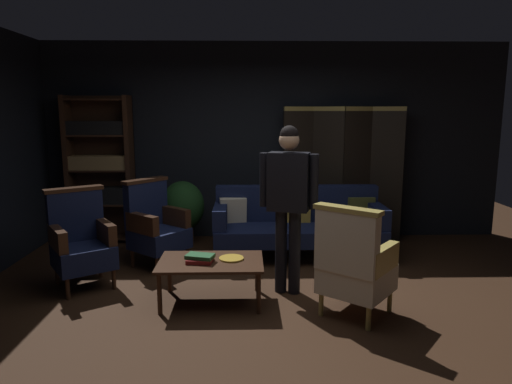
{
  "coord_description": "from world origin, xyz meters",
  "views": [
    {
      "loc": [
        -0.11,
        -4.2,
        1.84
      ],
      "look_at": [
        0.0,
        0.8,
        0.95
      ],
      "focal_mm": 32.07,
      "sensor_mm": 36.0,
      "label": 1
    }
  ],
  "objects_px": {
    "standing_figure": "(288,194)",
    "potted_plant": "(183,208)",
    "folding_screen": "(342,172)",
    "armchair_wing_left": "(81,241)",
    "velvet_couch": "(298,221)",
    "book_green_cloth": "(200,256)",
    "armchair_wing_right": "(155,226)",
    "coffee_table": "(211,265)",
    "armchair_gilt_accent": "(354,265)",
    "book_red_leather": "(200,260)",
    "bookshelf": "(100,168)",
    "brass_tray": "(231,258)"
  },
  "relations": [
    {
      "from": "armchair_gilt_accent",
      "to": "armchair_wing_right",
      "type": "xyz_separation_m",
      "value": [
        -2.05,
        1.45,
        0.0
      ]
    },
    {
      "from": "bookshelf",
      "to": "armchair_gilt_accent",
      "type": "distance_m",
      "value": 3.96
    },
    {
      "from": "bookshelf",
      "to": "coffee_table",
      "type": "xyz_separation_m",
      "value": [
        1.7,
        -2.18,
        -0.68
      ]
    },
    {
      "from": "folding_screen",
      "to": "coffee_table",
      "type": "relative_size",
      "value": 1.9
    },
    {
      "from": "book_green_cloth",
      "to": "standing_figure",
      "type": "bearing_deg",
      "value": 17.66
    },
    {
      "from": "armchair_wing_left",
      "to": "velvet_couch",
      "type": "bearing_deg",
      "value": 22.04
    },
    {
      "from": "standing_figure",
      "to": "book_red_leather",
      "type": "distance_m",
      "value": 1.08
    },
    {
      "from": "standing_figure",
      "to": "book_green_cloth",
      "type": "xyz_separation_m",
      "value": [
        -0.86,
        -0.27,
        -0.55
      ]
    },
    {
      "from": "folding_screen",
      "to": "potted_plant",
      "type": "xyz_separation_m",
      "value": [
        -2.24,
        -0.2,
        -0.47
      ]
    },
    {
      "from": "book_green_cloth",
      "to": "armchair_wing_right",
      "type": "bearing_deg",
      "value": 119.25
    },
    {
      "from": "book_red_leather",
      "to": "brass_tray",
      "type": "relative_size",
      "value": 0.99
    },
    {
      "from": "armchair_wing_left",
      "to": "standing_figure",
      "type": "xyz_separation_m",
      "value": [
        2.16,
        -0.23,
        0.54
      ]
    },
    {
      "from": "coffee_table",
      "to": "armchair_gilt_accent",
      "type": "distance_m",
      "value": 1.35
    },
    {
      "from": "velvet_couch",
      "to": "potted_plant",
      "type": "distance_m",
      "value": 1.63
    },
    {
      "from": "velvet_couch",
      "to": "book_red_leather",
      "type": "bearing_deg",
      "value": -126.62
    },
    {
      "from": "folding_screen",
      "to": "book_green_cloth",
      "type": "relative_size",
      "value": 7.41
    },
    {
      "from": "velvet_couch",
      "to": "book_green_cloth",
      "type": "distance_m",
      "value": 1.85
    },
    {
      "from": "book_red_leather",
      "to": "armchair_wing_left",
      "type": "bearing_deg",
      "value": 158.63
    },
    {
      "from": "coffee_table",
      "to": "armchair_wing_left",
      "type": "bearing_deg",
      "value": 161.49
    },
    {
      "from": "potted_plant",
      "to": "brass_tray",
      "type": "distance_m",
      "value": 2.06
    },
    {
      "from": "brass_tray",
      "to": "bookshelf",
      "type": "bearing_deg",
      "value": 131.55
    },
    {
      "from": "bookshelf",
      "to": "potted_plant",
      "type": "distance_m",
      "value": 1.3
    },
    {
      "from": "book_red_leather",
      "to": "coffee_table",
      "type": "bearing_deg",
      "value": 22.26
    },
    {
      "from": "armchair_wing_right",
      "to": "armchair_gilt_accent",
      "type": "bearing_deg",
      "value": -35.4
    },
    {
      "from": "folding_screen",
      "to": "bookshelf",
      "type": "xyz_separation_m",
      "value": [
        -3.4,
        0.01,
        0.07
      ]
    },
    {
      "from": "coffee_table",
      "to": "book_red_leather",
      "type": "xyz_separation_m",
      "value": [
        -0.1,
        -0.04,
        0.07
      ]
    },
    {
      "from": "velvet_couch",
      "to": "book_red_leather",
      "type": "height_order",
      "value": "velvet_couch"
    },
    {
      "from": "armchair_wing_right",
      "to": "armchair_wing_left",
      "type": "bearing_deg",
      "value": -135.62
    },
    {
      "from": "potted_plant",
      "to": "armchair_wing_right",
      "type": "bearing_deg",
      "value": -103.63
    },
    {
      "from": "folding_screen",
      "to": "standing_figure",
      "type": "bearing_deg",
      "value": -115.9
    },
    {
      "from": "coffee_table",
      "to": "brass_tray",
      "type": "bearing_deg",
      "value": 12.43
    },
    {
      "from": "standing_figure",
      "to": "potted_plant",
      "type": "distance_m",
      "value": 2.23
    },
    {
      "from": "folding_screen",
      "to": "velvet_couch",
      "type": "xyz_separation_m",
      "value": [
        -0.7,
        -0.73,
        -0.53
      ]
    },
    {
      "from": "armchair_wing_left",
      "to": "armchair_wing_right",
      "type": "bearing_deg",
      "value": 44.38
    },
    {
      "from": "coffee_table",
      "to": "brass_tray",
      "type": "xyz_separation_m",
      "value": [
        0.2,
        0.04,
        0.05
      ]
    },
    {
      "from": "armchair_gilt_accent",
      "to": "armchair_wing_left",
      "type": "height_order",
      "value": "same"
    },
    {
      "from": "armchair_wing_left",
      "to": "book_red_leather",
      "type": "xyz_separation_m",
      "value": [
        1.3,
        -0.51,
        -0.05
      ]
    },
    {
      "from": "armchair_wing_right",
      "to": "standing_figure",
      "type": "relative_size",
      "value": 0.61
    },
    {
      "from": "armchair_gilt_accent",
      "to": "standing_figure",
      "type": "height_order",
      "value": "standing_figure"
    },
    {
      "from": "bookshelf",
      "to": "standing_figure",
      "type": "distance_m",
      "value": 3.14
    },
    {
      "from": "armchair_wing_right",
      "to": "potted_plant",
      "type": "height_order",
      "value": "armchair_wing_right"
    },
    {
      "from": "armchair_gilt_accent",
      "to": "book_green_cloth",
      "type": "bearing_deg",
      "value": 167.83
    },
    {
      "from": "velvet_couch",
      "to": "book_green_cloth",
      "type": "height_order",
      "value": "velvet_couch"
    },
    {
      "from": "bookshelf",
      "to": "armchair_wing_right",
      "type": "xyz_separation_m",
      "value": [
        0.95,
        -1.07,
        -0.57
      ]
    },
    {
      "from": "coffee_table",
      "to": "armchair_wing_right",
      "type": "distance_m",
      "value": 1.34
    },
    {
      "from": "potted_plant",
      "to": "book_green_cloth",
      "type": "relative_size",
      "value": 3.48
    },
    {
      "from": "folding_screen",
      "to": "coffee_table",
      "type": "bearing_deg",
      "value": -128.12
    },
    {
      "from": "standing_figure",
      "to": "armchair_gilt_accent",
      "type": "bearing_deg",
      "value": -46.91
    },
    {
      "from": "standing_figure",
      "to": "brass_tray",
      "type": "xyz_separation_m",
      "value": [
        -0.57,
        -0.19,
        -0.6
      ]
    },
    {
      "from": "velvet_couch",
      "to": "armchair_wing_left",
      "type": "bearing_deg",
      "value": -157.96
    }
  ]
}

